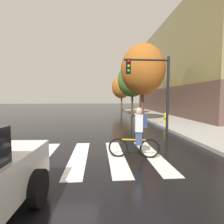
{
  "coord_description": "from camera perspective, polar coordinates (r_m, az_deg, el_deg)",
  "views": [
    {
      "loc": [
        1.27,
        -5.88,
        2.0
      ],
      "look_at": [
        1.97,
        2.95,
        1.29
      ],
      "focal_mm": 28.17,
      "sensor_mm": 36.0,
      "label": 1
    }
  ],
  "objects": [
    {
      "name": "crosswalk_stripes",
      "position": [
        6.34,
        -16.58,
        -13.95
      ],
      "size": [
        6.89,
        3.61,
        0.01
      ],
      "color": "silver",
      "rests_on": "ground"
    },
    {
      "name": "street_tree_near",
      "position": [
        14.88,
        9.99,
        13.35
      ],
      "size": [
        3.58,
        3.58,
        6.36
      ],
      "color": "#4C3823",
      "rests_on": "ground"
    },
    {
      "name": "ground_plane",
      "position": [
        6.34,
        -16.36,
        -14.02
      ],
      "size": [
        120.0,
        120.0,
        0.0
      ],
      "primitive_type": "plane",
      "color": "black"
    },
    {
      "name": "traffic_light_near",
      "position": [
        9.72,
        13.15,
        9.52
      ],
      "size": [
        2.47,
        0.28,
        4.2
      ],
      "color": "black",
      "rests_on": "ground"
    },
    {
      "name": "fire_hydrant",
      "position": [
        13.58,
        16.97,
        -1.86
      ],
      "size": [
        0.33,
        0.22,
        0.78
      ],
      "color": "gold",
      "rests_on": "sidewalk"
    },
    {
      "name": "street_tree_far",
      "position": [
        28.25,
        3.14,
        8.06
      ],
      "size": [
        3.11,
        3.11,
        5.54
      ],
      "color": "#4C3823",
      "rests_on": "ground"
    },
    {
      "name": "street_tree_mid",
      "position": [
        20.78,
        6.64,
        10.26
      ],
      "size": [
        3.4,
        3.4,
        6.05
      ],
      "color": "#4C3823",
      "rests_on": "ground"
    },
    {
      "name": "cyclist",
      "position": [
        5.92,
        8.36,
        -6.74
      ],
      "size": [
        1.69,
        0.41,
        1.69
      ],
      "color": "black",
      "rests_on": "ground"
    },
    {
      "name": "corner_building",
      "position": [
        27.04,
        31.61,
        11.4
      ],
      "size": [
        15.72,
        22.06,
        11.18
      ],
      "color": "brown",
      "rests_on": "ground"
    }
  ]
}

